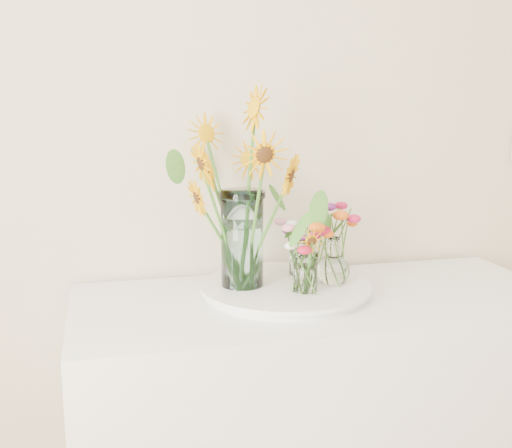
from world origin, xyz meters
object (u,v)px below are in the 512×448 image
object	(u,v)px
tray	(285,290)
small_vase_c	(300,257)
small_vase_b	(333,260)
counter	(318,440)
small_vase_a	(305,273)
mason_jar	(242,239)

from	to	relation	value
tray	small_vase_c	bearing A→B (deg)	51.78
small_vase_b	counter	bearing A→B (deg)	-145.67
counter	small_vase_a	bearing A→B (deg)	-151.34
small_vase_b	small_vase_a	bearing A→B (deg)	-148.66
counter	small_vase_c	bearing A→B (deg)	96.80
counter	small_vase_b	distance (m)	0.55
tray	mason_jar	xyz separation A→B (m)	(-0.12, 0.02, 0.15)
small_vase_b	small_vase_c	size ratio (longest dim) A/B	1.22
tray	small_vase_b	bearing A→B (deg)	-5.47
mason_jar	small_vase_b	bearing A→B (deg)	-7.45
small_vase_c	mason_jar	bearing A→B (deg)	-159.44
small_vase_a	small_vase_c	distance (m)	0.18
mason_jar	tray	bearing A→B (deg)	-9.69
tray	small_vase_b	xyz separation A→B (m)	(0.14, -0.01, 0.08)
counter	small_vase_b	xyz separation A→B (m)	(0.05, 0.03, 0.55)
counter	mason_jar	distance (m)	0.66
mason_jar	small_vase_c	world-z (taller)	mason_jar
small_vase_a	mason_jar	bearing A→B (deg)	147.70
tray	small_vase_b	size ratio (longest dim) A/B	3.32
small_vase_a	counter	bearing A→B (deg)	28.66
small_vase_b	tray	bearing A→B (deg)	174.53
small_vase_a	small_vase_b	size ratio (longest dim) A/B	0.82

